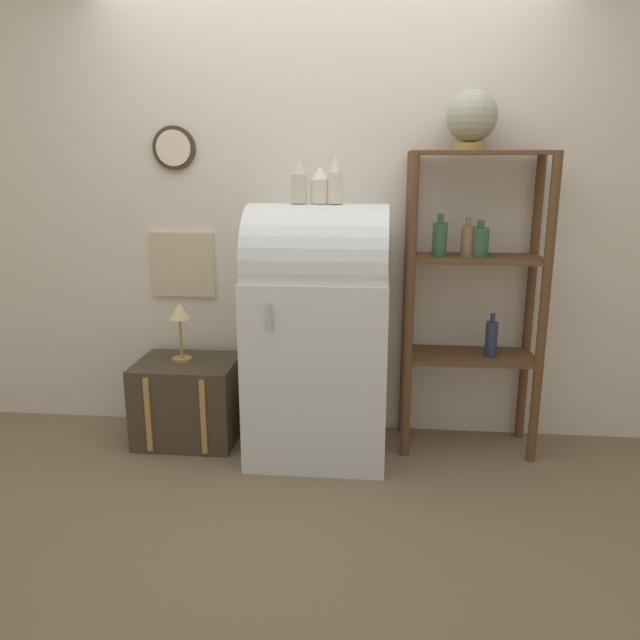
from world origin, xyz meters
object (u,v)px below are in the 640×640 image
(suitcase_trunk, at_px, (188,400))
(vase_center, at_px, (320,186))
(refrigerator, at_px, (318,329))
(vase_left, at_px, (299,183))
(globe, at_px, (472,118))
(vase_right, at_px, (335,181))
(desk_lamp, at_px, (180,318))

(suitcase_trunk, xyz_separation_m, vase_center, (0.78, -0.06, 1.22))
(refrigerator, relative_size, vase_left, 6.11)
(suitcase_trunk, bearing_deg, globe, 3.75)
(vase_right, distance_m, desk_lamp, 1.17)
(refrigerator, distance_m, vase_left, 0.78)
(globe, bearing_deg, vase_center, -168.43)
(vase_left, distance_m, vase_center, 0.11)
(refrigerator, relative_size, vase_center, 7.39)
(vase_center, height_order, vase_right, vase_right)
(refrigerator, bearing_deg, globe, 12.16)
(desk_lamp, bearing_deg, refrigerator, -6.17)
(vase_left, xyz_separation_m, desk_lamp, (-0.70, 0.09, -0.75))
(vase_left, relative_size, vase_center, 1.21)
(suitcase_trunk, bearing_deg, desk_lamp, 145.04)
(globe, distance_m, vase_left, 0.94)
(refrigerator, height_order, suitcase_trunk, refrigerator)
(suitcase_trunk, height_order, globe, globe)
(refrigerator, xyz_separation_m, desk_lamp, (-0.80, 0.09, 0.02))
(vase_right, bearing_deg, vase_left, 177.43)
(refrigerator, bearing_deg, suitcase_trunk, 175.13)
(vase_left, bearing_deg, vase_center, 9.58)
(refrigerator, distance_m, suitcase_trunk, 0.90)
(suitcase_trunk, height_order, vase_right, vase_right)
(suitcase_trunk, distance_m, vase_center, 1.45)
(refrigerator, distance_m, desk_lamp, 0.80)
(refrigerator, xyz_separation_m, globe, (0.77, 0.17, 1.09))
(suitcase_trunk, bearing_deg, vase_right, -5.46)
(refrigerator, height_order, desk_lamp, refrigerator)
(vase_left, bearing_deg, globe, 11.33)
(vase_left, height_order, vase_center, vase_left)
(globe, relative_size, desk_lamp, 0.90)
(vase_right, bearing_deg, globe, 14.94)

